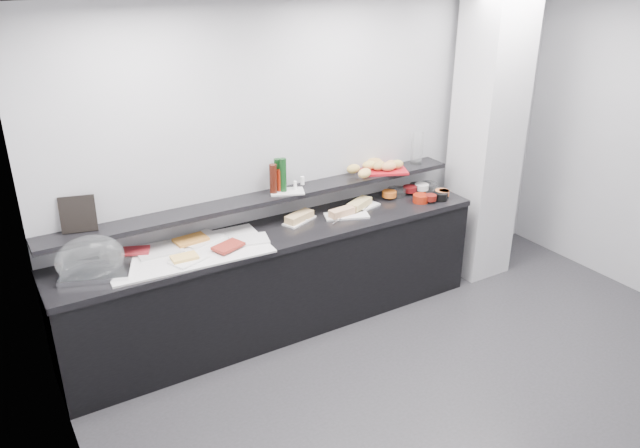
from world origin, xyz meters
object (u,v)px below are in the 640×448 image
cloche_base (96,272)px  sandwich_plate_mid (347,216)px  condiment_tray (287,192)px  framed_print (78,214)px  carafe (417,148)px  bread_tray (383,170)px

cloche_base → sandwich_plate_mid: bearing=19.6°
cloche_base → condiment_tray: size_ratio=1.69×
cloche_base → framed_print: framed_print is taller
carafe → cloche_base: bearing=-176.4°
cloche_base → framed_print: bearing=115.9°
cloche_base → condiment_tray: condiment_tray is taller
bread_tray → sandwich_plate_mid: bearing=-133.8°
carafe → condiment_tray: bearing=-178.4°
bread_tray → condiment_tray: bearing=-154.3°
framed_print → condiment_tray: framed_print is taller
cloche_base → carafe: size_ratio=1.56×
sandwich_plate_mid → framed_print: 2.14m
sandwich_plate_mid → carafe: size_ratio=1.25×
condiment_tray → framed_print: bearing=-160.3°
sandwich_plate_mid → bread_tray: bearing=42.9°
cloche_base → sandwich_plate_mid: (2.07, -0.04, -0.01)m
condiment_tray → bread_tray: bearing=24.1°
carafe → sandwich_plate_mid: bearing=-166.1°
framed_print → condiment_tray: (1.62, -0.08, -0.12)m
cloche_base → framed_print: 0.43m
cloche_base → carafe: 3.02m
sandwich_plate_mid → carafe: 1.03m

